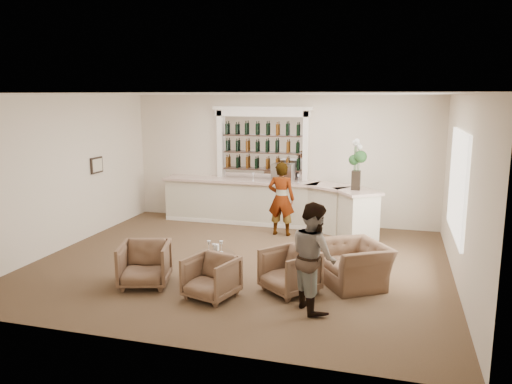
# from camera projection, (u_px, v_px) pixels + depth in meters

# --- Properties ---
(ground) EXTENTS (8.00, 8.00, 0.00)m
(ground) POSITION_uv_depth(u_px,v_px,m) (241.00, 262.00, 9.94)
(ground) COLOR brown
(ground) RESTS_ON ground
(room_shell) EXTENTS (8.04, 7.02, 3.32)m
(room_shell) POSITION_uv_depth(u_px,v_px,m) (259.00, 142.00, 10.13)
(room_shell) COLOR beige
(room_shell) RESTS_ON ground
(bar_counter) EXTENTS (5.72, 1.80, 1.14)m
(bar_counter) POSITION_uv_depth(u_px,v_px,m) (270.00, 203.00, 12.70)
(bar_counter) COLOR #EDE5CE
(bar_counter) RESTS_ON ground
(back_bar_alcove) EXTENTS (2.64, 0.25, 3.00)m
(back_bar_alcove) POSITION_uv_depth(u_px,v_px,m) (262.00, 144.00, 12.91)
(back_bar_alcove) COLOR white
(back_bar_alcove) RESTS_ON ground
(cocktail_table) EXTENTS (0.71, 0.71, 0.50)m
(cocktail_table) POSITION_uv_depth(u_px,v_px,m) (215.00, 266.00, 8.96)
(cocktail_table) COLOR #49341F
(cocktail_table) RESTS_ON ground
(sommelier) EXTENTS (0.64, 0.42, 1.75)m
(sommelier) POSITION_uv_depth(u_px,v_px,m) (281.00, 199.00, 11.77)
(sommelier) COLOR gray
(sommelier) RESTS_ON ground
(guest) EXTENTS (0.99, 1.04, 1.69)m
(guest) POSITION_uv_depth(u_px,v_px,m) (314.00, 256.00, 7.63)
(guest) COLOR gray
(guest) RESTS_ON ground
(armchair_left) EXTENTS (1.03, 1.05, 0.77)m
(armchair_left) POSITION_uv_depth(u_px,v_px,m) (145.00, 264.00, 8.67)
(armchair_left) COLOR brown
(armchair_left) RESTS_ON ground
(armchair_center) EXTENTS (0.93, 0.94, 0.70)m
(armchair_center) POSITION_uv_depth(u_px,v_px,m) (211.00, 277.00, 8.14)
(armchair_center) COLOR brown
(armchair_center) RESTS_ON ground
(armchair_right) EXTENTS (1.13, 1.14, 0.75)m
(armchair_right) POSITION_uv_depth(u_px,v_px,m) (290.00, 271.00, 8.37)
(armchair_right) COLOR brown
(armchair_right) RESTS_ON ground
(armchair_far) EXTENTS (1.47, 1.51, 0.75)m
(armchair_far) POSITION_uv_depth(u_px,v_px,m) (354.00, 264.00, 8.69)
(armchair_far) COLOR brown
(armchair_far) RESTS_ON ground
(espresso_machine) EXTENTS (0.54, 0.45, 0.46)m
(espresso_machine) POSITION_uv_depth(u_px,v_px,m) (283.00, 173.00, 12.46)
(espresso_machine) COLOR silver
(espresso_machine) RESTS_ON bar_counter
(flower_vase) EXTENTS (0.31, 0.31, 1.17)m
(flower_vase) POSITION_uv_depth(u_px,v_px,m) (357.00, 161.00, 11.37)
(flower_vase) COLOR black
(flower_vase) RESTS_ON bar_counter
(wine_glass_bar_left) EXTENTS (0.07, 0.07, 0.21)m
(wine_glass_bar_left) POSITION_uv_depth(u_px,v_px,m) (253.00, 177.00, 12.67)
(wine_glass_bar_left) COLOR white
(wine_glass_bar_left) RESTS_ON bar_counter
(wine_glass_bar_right) EXTENTS (0.07, 0.07, 0.21)m
(wine_glass_bar_right) POSITION_uv_depth(u_px,v_px,m) (298.00, 178.00, 12.46)
(wine_glass_bar_right) COLOR white
(wine_glass_bar_right) RESTS_ON bar_counter
(wine_glass_tbl_a) EXTENTS (0.07, 0.07, 0.21)m
(wine_glass_tbl_a) POSITION_uv_depth(u_px,v_px,m) (209.00, 246.00, 8.96)
(wine_glass_tbl_a) COLOR white
(wine_glass_tbl_a) RESTS_ON cocktail_table
(wine_glass_tbl_b) EXTENTS (0.07, 0.07, 0.21)m
(wine_glass_tbl_b) POSITION_uv_depth(u_px,v_px,m) (221.00, 247.00, 8.94)
(wine_glass_tbl_b) COLOR white
(wine_glass_tbl_b) RESTS_ON cocktail_table
(wine_glass_tbl_c) EXTENTS (0.07, 0.07, 0.21)m
(wine_glass_tbl_c) POSITION_uv_depth(u_px,v_px,m) (214.00, 250.00, 8.76)
(wine_glass_tbl_c) COLOR white
(wine_glass_tbl_c) RESTS_ON cocktail_table
(napkin_holder) EXTENTS (0.08, 0.08, 0.12)m
(napkin_holder) POSITION_uv_depth(u_px,v_px,m) (216.00, 247.00, 9.04)
(napkin_holder) COLOR silver
(napkin_holder) RESTS_ON cocktail_table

